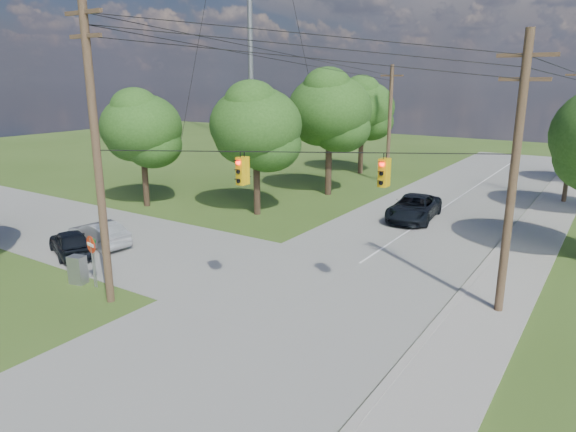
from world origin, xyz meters
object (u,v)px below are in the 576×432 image
Objects in this scene: control_cabinet at (78,270)px; do_not_enter_sign at (91,250)px; pole_north_w at (389,124)px; pole_north_e at (573,133)px; car_cross_silver at (99,234)px; car_main_north at (414,208)px; pole_sw at (96,149)px; car_cross_dark at (71,242)px; pole_ne at (514,174)px.

do_not_enter_sign is at bearing -5.02° from control_cabinet.
pole_north_e is at bearing 0.00° from pole_north_w.
pole_north_w is at bearing 172.54° from car_cross_silver.
car_cross_silver is 0.73× the size of car_main_north.
car_main_north is (5.92, 18.96, -5.41)m from pole_sw.
control_cabinet is (-2.37, -29.14, -4.49)m from pole_north_w.
control_cabinet is (-8.69, -18.50, -0.18)m from car_main_north.
control_cabinet is (3.55, -2.08, -0.08)m from car_cross_dark.
pole_ne reaches higher than car_cross_silver.
pole_sw is at bearing 61.88° from car_cross_silver.
pole_north_e is 2.43× the size of car_cross_silver.
car_main_north is at bearing 78.39° from do_not_enter_sign.
pole_north_w is at bearing 122.29° from pole_ne.
pole_ne is at bearing -90.00° from pole_north_e.
pole_north_e is at bearing 90.00° from pole_ne.
car_cross_dark is 1.80m from car_cross_silver.
car_cross_silver is at bearing -103.41° from pole_north_w.
pole_sw is 1.20× the size of pole_north_e.
do_not_enter_sign is at bearing -155.44° from pole_ne.
pole_ne is at bearing -61.95° from car_main_north.
car_main_north is at bearing -125.47° from pole_north_e.
pole_north_e reaches higher than do_not_enter_sign.
car_cross_dark is 5.00m from do_not_enter_sign.
pole_ne reaches higher than do_not_enter_sign.
car_cross_dark is at bearing -165.69° from pole_ne.
pole_ne is at bearing 29.38° from pole_sw.
pole_sw reaches higher than car_cross_dark.
car_cross_silver is at bearing -135.81° from car_main_north.
control_cabinet is (3.65, -3.88, -0.08)m from car_cross_silver.
control_cabinet is 0.55× the size of do_not_enter_sign.
pole_ne reaches higher than pole_north_w.
car_cross_silver is at bearing 120.25° from control_cabinet.
pole_sw reaches higher than pole_north_w.
pole_sw reaches higher than car_main_north.
car_cross_silver is (-6.42, 4.34, -5.52)m from pole_sw.
pole_sw is at bearing -112.99° from car_main_north.
car_cross_silver reaches higher than control_cabinet.
pole_north_w is 2.49× the size of car_cross_dark.
control_cabinet is at bearing 82.41° from car_cross_dark.
car_main_north is (-7.58, -10.64, -4.32)m from pole_north_e.
pole_north_w is 28.05m from car_cross_dark.
car_cross_silver is at bearing -154.18° from car_cross_dark.
pole_north_e is at bearing 65.48° from pole_sw.
pole_north_e is at bearing 147.69° from car_cross_silver.
pole_north_w is 7.86× the size of control_cabinet.
car_cross_silver is 6.01m from do_not_enter_sign.
pole_ne is 26.03m from pole_north_w.
pole_ne is at bearing 105.24° from car_cross_silver.
pole_north_e is 1.00× the size of pole_north_w.
do_not_enter_sign is (-15.32, -29.00, -3.43)m from pole_north_e.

